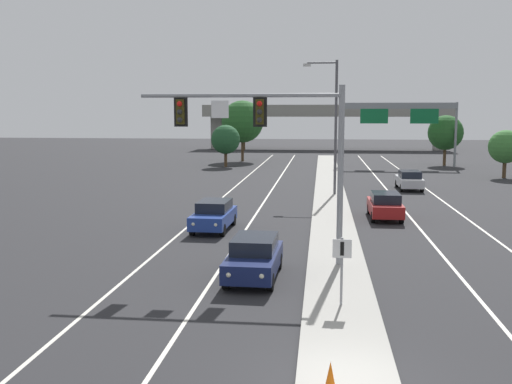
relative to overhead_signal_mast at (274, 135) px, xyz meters
name	(u,v)px	position (x,y,z in m)	size (l,w,h in m)	color
median_island	(333,230)	(2.58, 7.44, -5.30)	(2.40, 110.00, 0.15)	#9E9B93
lane_stripe_oncoming_center	(260,209)	(-2.12, 14.44, -5.37)	(0.14, 100.00, 0.01)	silver
lane_stripe_receding_center	(405,211)	(7.28, 14.44, -5.37)	(0.14, 100.00, 0.01)	silver
edge_stripe_left	(210,208)	(-5.42, 14.44, -5.37)	(0.14, 100.00, 0.01)	silver
edge_stripe_right	(458,212)	(10.58, 14.44, -5.37)	(0.14, 100.00, 0.01)	silver
overhead_signal_mast	(274,135)	(0.00, 0.00, 0.00)	(8.23, 0.44, 7.20)	gray
median_sign_post	(342,261)	(2.59, -5.22, -3.78)	(0.60, 0.10, 2.20)	gray
street_lamp_median	(333,119)	(2.69, 21.11, 0.42)	(2.58, 0.28, 10.00)	#4C4C51
car_oncoming_navy	(254,257)	(-0.60, -1.92, -4.55)	(1.91, 4.51, 1.58)	#141E4C
car_oncoming_blue	(214,215)	(-3.82, 7.09, -4.55)	(1.93, 4.51, 1.58)	navy
car_receding_red	(385,205)	(5.69, 11.59, -4.55)	(1.84, 4.48, 1.58)	maroon
car_receding_silver	(409,180)	(9.08, 25.43, -4.55)	(1.84, 4.48, 1.58)	#B7B7BC
traffic_cone_median_nose	(330,378)	(2.16, -11.30, -4.86)	(0.36, 0.36, 0.74)	black
highway_sign_gantry	(399,114)	(10.78, 46.73, 0.79)	(13.28, 0.42, 7.50)	gray
overpass_bridge	(326,116)	(2.58, 79.44, 0.41)	(42.40, 6.40, 7.65)	gray
tree_far_left_a	(226,140)	(-9.27, 44.22, -2.18)	(3.38, 3.38, 4.89)	#4C3823
tree_far_right_b	(446,133)	(16.56, 48.92, -1.45)	(4.16, 4.16, 6.02)	#4C3823
tree_far_right_a	(506,147)	(19.52, 35.43, -2.34)	(3.22, 3.22, 4.65)	#4C3823
tree_far_left_c	(244,124)	(-11.28, 75.83, -1.03)	(4.59, 4.59, 6.64)	#4C3823
tree_far_left_b	(242,122)	(-8.39, 52.38, -0.22)	(5.45, 5.45, 7.89)	#4C3823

